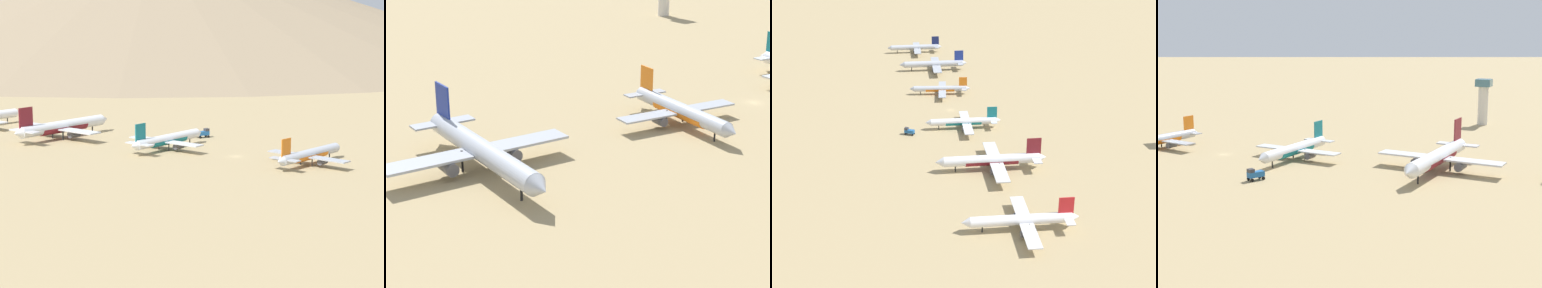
% 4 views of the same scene
% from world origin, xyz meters
% --- Properties ---
extents(ground_plane, '(1800.00, 1800.00, 0.00)m').
position_xyz_m(ground_plane, '(0.00, 0.00, 0.00)').
color(ground_plane, tan).
extents(parked_jet_0, '(43.96, 35.70, 12.68)m').
position_xyz_m(parked_jet_0, '(7.75, -132.93, 4.27)').
color(parked_jet_0, '#B2B7C1').
rests_on(parked_jet_0, ground).
extents(parked_jet_1, '(49.11, 39.91, 14.16)m').
position_xyz_m(parked_jet_1, '(-0.99, -81.90, 4.77)').
color(parked_jet_1, '#B2B7C1').
rests_on(parked_jet_1, ground).
extents(parked_jet_2, '(39.11, 31.93, 11.29)m').
position_xyz_m(parked_jet_2, '(1.71, -29.16, 3.76)').
color(parked_jet_2, '#B2B7C1').
rests_on(parked_jet_2, ground).
extents(parked_jet_3, '(42.01, 34.16, 12.11)m').
position_xyz_m(parked_jet_3, '(-3.30, 29.14, 4.03)').
color(parked_jet_3, silver).
rests_on(parked_jet_3, ground).
extents(parked_jet_4, '(52.81, 42.91, 15.23)m').
position_xyz_m(parked_jet_4, '(-7.72, 80.83, 5.07)').
color(parked_jet_4, silver).
rests_on(parked_jet_4, ground).
extents(parked_jet_5, '(46.45, 37.77, 13.39)m').
position_xyz_m(parked_jet_5, '(-7.83, 133.00, 4.51)').
color(parked_jet_5, white).
rests_on(parked_jet_5, ground).
extents(service_truck, '(5.70, 4.66, 3.90)m').
position_xyz_m(service_truck, '(27.29, 32.46, 2.08)').
color(service_truck, '#1E5999').
rests_on(service_truck, ground).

